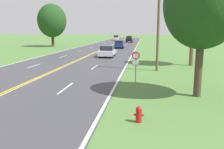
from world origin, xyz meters
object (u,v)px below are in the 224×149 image
fire_hydrant (139,114)px  tree_mid_treeline (203,4)px  car_dark_blue_suv_mid_far (119,44)px  car_black_suv_receding (129,39)px  car_white_van_distant (116,38)px  tree_left_verge (194,7)px  car_silver_sedan_mid_near (107,51)px  tree_behind_sign (52,21)px  traffic_sign (136,59)px

fire_hydrant → tree_mid_treeline: size_ratio=0.09×
car_dark_blue_suv_mid_far → car_black_suv_receding: 24.09m
car_white_van_distant → tree_mid_treeline: bearing=-170.3°
tree_mid_treeline → car_white_van_distant: size_ratio=1.76×
fire_hydrant → car_dark_blue_suv_mid_far: size_ratio=0.14×
tree_left_verge → car_silver_sedan_mid_near: bearing=145.2°
fire_hydrant → car_white_van_distant: (-10.32, 77.58, 0.62)m
car_black_suv_receding → car_white_van_distant: size_ratio=0.94×
tree_behind_sign → tree_left_verge: bearing=-45.5°
tree_left_verge → tree_mid_treeline: (-1.88, -12.30, -0.96)m
car_white_van_distant → tree_left_verge: bearing=-166.6°
fire_hydrant → car_black_suv_receding: bearing=94.1°
tree_behind_sign → car_dark_blue_suv_mid_far: tree_behind_sign is taller
tree_left_verge → tree_mid_treeline: bearing=-98.7°
car_dark_blue_suv_mid_far → car_silver_sedan_mid_near: bearing=-1.3°
tree_mid_treeline → car_dark_blue_suv_mid_far: bearing=103.0°
fire_hydrant → car_dark_blue_suv_mid_far: (-5.13, 40.27, 0.53)m
tree_left_verge → car_dark_blue_suv_mid_far: tree_left_verge is taller
car_dark_blue_suv_mid_far → tree_mid_treeline: bearing=11.5°
tree_behind_sign → car_black_suv_receding: 27.31m
fire_hydrant → tree_behind_sign: (-20.62, 42.72, 5.42)m
traffic_sign → tree_behind_sign: size_ratio=0.24×
car_dark_blue_suv_mid_far → car_white_van_distant: bearing=-173.6°
tree_behind_sign → car_dark_blue_suv_mid_far: (15.49, -2.45, -4.89)m
fire_hydrant → tree_behind_sign: 47.75m
tree_behind_sign → car_white_van_distant: 36.66m
traffic_sign → car_black_suv_receding: size_ratio=0.57×
fire_hydrant → tree_behind_sign: size_ratio=0.07×
traffic_sign → tree_behind_sign: tree_behind_sign is taller
tree_left_verge → car_dark_blue_suv_mid_far: size_ratio=1.74×
traffic_sign → car_white_van_distant: size_ratio=0.54×
traffic_sign → tree_left_verge: 11.67m
car_black_suv_receding → tree_mid_treeline: bearing=9.5°
traffic_sign → tree_behind_sign: 40.99m
fire_hydrant → tree_mid_treeline: (3.17, 4.35, 4.70)m
tree_left_verge → car_white_van_distant: tree_left_verge is taller
tree_mid_treeline → car_white_van_distant: 74.58m
traffic_sign → car_white_van_distant: bearing=98.0°
car_white_van_distant → tree_behind_sign: bearing=162.8°
tree_mid_treeline → car_silver_sedan_mid_near: 21.44m
car_silver_sedan_mid_near → tree_left_verge: bearing=54.4°
traffic_sign → car_silver_sedan_mid_near: size_ratio=0.51×
car_silver_sedan_mid_near → traffic_sign: bearing=15.0°
fire_hydrant → car_white_van_distant: size_ratio=0.16×
fire_hydrant → traffic_sign: bearing=93.4°
traffic_sign → car_silver_sedan_mid_near: bearing=105.8°
tree_left_verge → tree_mid_treeline: 12.48m
fire_hydrant → car_dark_blue_suv_mid_far: car_dark_blue_suv_mid_far is taller
car_silver_sedan_mid_near → car_dark_blue_suv_mid_far: 16.59m
car_dark_blue_suv_mid_far → car_black_suv_receding: car_black_suv_receding is taller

